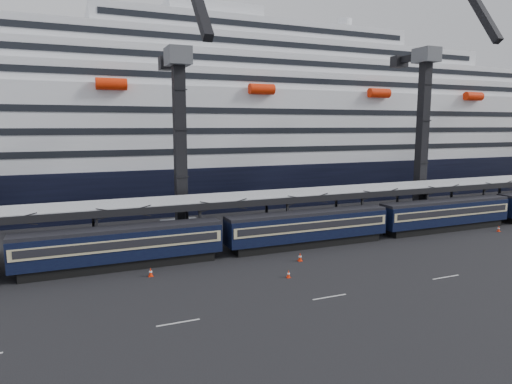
# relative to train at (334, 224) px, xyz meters

# --- Properties ---
(ground) EXTENTS (260.00, 260.00, 0.00)m
(ground) POSITION_rel_train_xyz_m (4.65, -10.00, -2.20)
(ground) COLOR black
(ground) RESTS_ON ground
(train) EXTENTS (133.05, 3.00, 4.05)m
(train) POSITION_rel_train_xyz_m (0.00, 0.00, 0.00)
(train) COLOR black
(train) RESTS_ON ground
(canopy) EXTENTS (130.00, 6.25, 5.53)m
(canopy) POSITION_rel_train_xyz_m (4.65, 4.00, 3.05)
(canopy) COLOR #9C9FA4
(canopy) RESTS_ON ground
(cruise_ship) EXTENTS (214.09, 28.84, 34.00)m
(cruise_ship) POSITION_rel_train_xyz_m (3.57, 35.99, 10.14)
(cruise_ship) COLOR black
(cruise_ship) RESTS_ON ground
(crane_dark_near) EXTENTS (4.50, 17.75, 35.08)m
(crane_dark_near) POSITION_rel_train_xyz_m (-15.35, 8.59, 9.73)
(crane_dark_near) COLOR #4C4E53
(crane_dark_near) RESTS_ON ground
(crane_dark_mid) EXTENTS (4.50, 18.24, 39.64)m
(crane_dark_mid) POSITION_rel_train_xyz_m (19.65, 7.59, 11.16)
(crane_dark_mid) COLOR #4C4E53
(crane_dark_mid) RESTS_ON ground
(traffic_cone_b) EXTENTS (0.41, 0.41, 0.82)m
(traffic_cone_b) POSITION_rel_train_xyz_m (-21.32, -3.52, -1.80)
(traffic_cone_b) COLOR red
(traffic_cone_b) RESTS_ON ground
(traffic_cone_c) EXTENTS (0.35, 0.35, 0.70)m
(traffic_cone_c) POSITION_rel_train_xyz_m (-10.21, -8.63, -1.86)
(traffic_cone_c) COLOR red
(traffic_cone_c) RESTS_ON ground
(traffic_cone_d) EXTENTS (0.43, 0.43, 0.86)m
(traffic_cone_d) POSITION_rel_train_xyz_m (-6.87, -4.63, -1.77)
(traffic_cone_d) COLOR red
(traffic_cone_d) RESTS_ON ground
(traffic_cone_e) EXTENTS (0.38, 0.38, 0.76)m
(traffic_cone_e) POSITION_rel_train_xyz_m (22.39, -3.25, -1.82)
(traffic_cone_e) COLOR red
(traffic_cone_e) RESTS_ON ground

